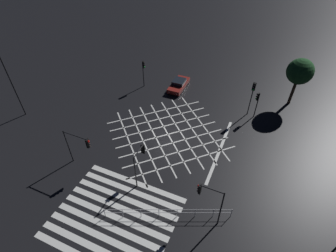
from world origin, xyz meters
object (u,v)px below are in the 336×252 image
street_tree_near (300,72)px  traffic_light_median_south (140,158)px  traffic_light_nw_main (144,69)px  waiting_car (179,84)px  street_lamp_east (2,61)px  traffic_light_ne_main (257,100)px  traffic_light_sw_main (79,143)px  traffic_light_se_main (209,197)px  traffic_light_ne_cross (253,92)px

street_tree_near → traffic_light_median_south: bearing=-122.7°
traffic_light_nw_main → traffic_light_median_south: 15.52m
traffic_light_nw_main → street_tree_near: street_tree_near is taller
street_tree_near → waiting_car: (-13.81, -2.24, -3.85)m
street_lamp_east → traffic_light_nw_main: bearing=47.8°
street_lamp_east → street_tree_near: street_lamp_east is taller
traffic_light_ne_main → traffic_light_median_south: (-7.67, -13.16, 0.42)m
traffic_light_sw_main → traffic_light_se_main: bearing=-3.5°
street_tree_near → traffic_light_sw_main: bearing=-132.7°
traffic_light_median_south → street_lamp_east: bearing=80.7°
street_lamp_east → waiting_car: (14.45, 12.54, -6.27)m
traffic_light_sw_main → traffic_light_median_south: 5.72m
traffic_light_median_south → traffic_light_ne_cross: bearing=-27.7°
traffic_light_ne_cross → waiting_car: traffic_light_ne_cross is taller
traffic_light_ne_main → traffic_light_ne_cross: size_ratio=0.76×
traffic_light_ne_cross → waiting_car: (-9.53, 2.02, -2.52)m
traffic_light_ne_cross → street_tree_near: bearing=134.9°
traffic_light_median_south → waiting_car: bearing=9.4°
traffic_light_ne_cross → traffic_light_median_south: (-6.98, -13.30, -0.31)m
street_lamp_east → traffic_light_ne_main: bearing=22.8°
traffic_light_se_main → traffic_light_sw_main: traffic_light_se_main is taller
traffic_light_nw_main → traffic_light_ne_main: 14.64m
street_lamp_east → traffic_light_sw_main: bearing=-17.6°
traffic_light_nw_main → traffic_light_median_south: bearing=-63.4°
traffic_light_nw_main → traffic_light_sw_main: bearing=-85.0°
traffic_light_median_south → street_lamp_east: size_ratio=0.40×
traffic_light_se_main → traffic_light_median_south: 6.70m
traffic_light_ne_main → street_tree_near: 6.05m
waiting_car → traffic_light_sw_main: bearing=-10.9°
traffic_light_se_main → traffic_light_median_south: size_ratio=1.09×
traffic_light_ne_main → street_lamp_east: 27.13m
waiting_car → traffic_light_ne_cross: bearing=78.0°
street_tree_near → traffic_light_ne_main: bearing=-129.2°
traffic_light_se_main → traffic_light_ne_cross: (0.47, 14.84, 0.04)m
traffic_light_sw_main → traffic_light_ne_cross: 18.94m
traffic_light_nw_main → waiting_car: traffic_light_nw_main is taller
traffic_light_ne_cross → traffic_light_median_south: traffic_light_ne_cross is taller
traffic_light_sw_main → street_tree_near: size_ratio=0.67×
traffic_light_se_main → traffic_light_ne_cross: traffic_light_ne_cross is taller
traffic_light_ne_main → waiting_car: bearing=-12.0°
waiting_car → traffic_light_ne_main: bearing=78.0°
traffic_light_sw_main → street_tree_near: (16.92, 18.37, 1.49)m
traffic_light_ne_main → traffic_light_median_south: traffic_light_median_south is taller
traffic_light_se_main → traffic_light_nw_main: bearing=-48.9°
traffic_light_median_south → street_tree_near: (11.27, 17.56, 1.65)m
traffic_light_ne_cross → street_lamp_east: (-23.98, -10.51, 3.76)m
traffic_light_ne_main → traffic_light_ne_cross: bearing=-11.7°
traffic_light_nw_main → street_lamp_east: 15.54m
waiting_car → traffic_light_se_main: bearing=28.3°
traffic_light_se_main → street_tree_near: 19.74m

